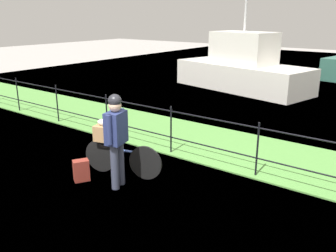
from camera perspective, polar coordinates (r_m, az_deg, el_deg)
name	(u,v)px	position (r m, az deg, el deg)	size (l,w,h in m)	color
ground_plane	(147,202)	(6.05, -3.33, -11.95)	(60.00, 60.00, 0.00)	#9E9993
grass_strip	(234,149)	(8.39, 10.33, -3.54)	(27.00, 2.40, 0.03)	#569342
harbor_water	(336,87)	(17.08, 24.98, 5.68)	(30.00, 30.00, 0.00)	#60849E
iron_fence	(211,135)	(7.30, 6.79, -1.44)	(18.04, 0.04, 1.07)	black
bicycle_main	(122,158)	(6.91, -7.33, -5.05)	(1.56, 0.47, 0.65)	black
wooden_crate	(105,133)	(6.92, -9.95, -1.14)	(0.38, 0.26, 0.30)	#A87F51
terrier_dog	(105,122)	(6.84, -9.87, 0.63)	(0.32, 0.21, 0.18)	silver
cyclist_person	(116,133)	(6.24, -8.19, -1.11)	(0.36, 0.52, 1.68)	#383D51
backpack_on_paving	(81,170)	(6.88, -13.54, -6.84)	(0.28, 0.18, 0.40)	maroon
mooring_bollard	(105,137)	(8.61, -9.91, -1.80)	(0.20, 0.20, 0.36)	#38383D
moored_boat_mid	(242,69)	(15.12, 11.64, 8.83)	(5.91, 3.28, 3.90)	silver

